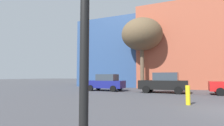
% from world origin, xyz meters
% --- Properties ---
extents(building_backdrop, '(37.70, 13.71, 12.97)m').
position_xyz_m(building_backdrop, '(-0.02, 20.56, 5.37)').
color(building_backdrop, '#B2563D').
rests_on(building_backdrop, ground_plane).
extents(parked_car_0, '(4.09, 2.01, 1.77)m').
position_xyz_m(parked_car_0, '(-10.79, 8.17, 0.88)').
color(parked_car_0, navy).
rests_on(parked_car_0, ground_plane).
extents(parked_car_1, '(4.37, 2.14, 1.89)m').
position_xyz_m(parked_car_1, '(-4.73, 8.17, 0.94)').
color(parked_car_1, black).
rests_on(parked_car_1, ground_plane).
extents(bare_tree_0, '(5.09, 5.09, 8.83)m').
position_xyz_m(bare_tree_0, '(-7.89, 12.52, 6.74)').
color(bare_tree_0, brown).
rests_on(bare_tree_0, ground_plane).
extents(bollard_yellow_1, '(0.24, 0.24, 1.05)m').
position_xyz_m(bollard_yellow_1, '(-2.49, 1.22, 0.52)').
color(bollard_yellow_1, yellow).
rests_on(bollard_yellow_1, ground_plane).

